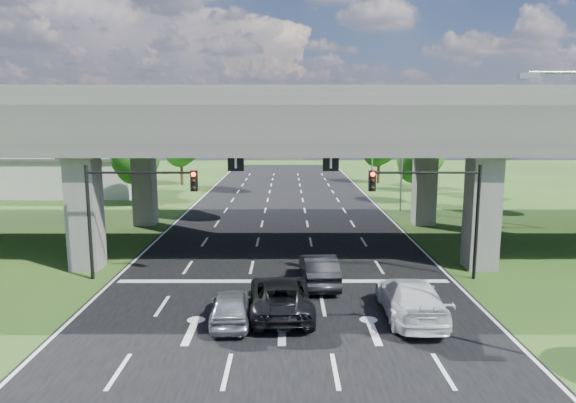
{
  "coord_description": "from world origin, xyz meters",
  "views": [
    {
      "loc": [
        0.2,
        -21.9,
        8.34
      ],
      "look_at": [
        0.25,
        6.75,
        3.67
      ],
      "focal_mm": 32.0,
      "sensor_mm": 36.0,
      "label": 1
    }
  ],
  "objects_px": {
    "signal_right": "(436,200)",
    "car_silver": "(231,306)",
    "car_trailing": "(280,296)",
    "streetlight_far": "(398,146)",
    "car_dark": "(319,269)",
    "car_white": "(411,299)",
    "streetlight_beyond": "(370,139)",
    "signal_left": "(130,200)"
  },
  "relations": [
    {
      "from": "car_silver",
      "to": "car_dark",
      "type": "distance_m",
      "value": 6.24
    },
    {
      "from": "car_white",
      "to": "car_trailing",
      "type": "xyz_separation_m",
      "value": [
        -5.49,
        0.47,
        -0.04
      ]
    },
    {
      "from": "streetlight_beyond",
      "to": "car_white",
      "type": "xyz_separation_m",
      "value": [
        -4.7,
        -41.33,
        -5.0
      ]
    },
    {
      "from": "signal_left",
      "to": "car_white",
      "type": "xyz_separation_m",
      "value": [
        13.22,
        -5.27,
        -3.34
      ]
    },
    {
      "from": "signal_right",
      "to": "signal_left",
      "type": "relative_size",
      "value": 1.0
    },
    {
      "from": "car_dark",
      "to": "car_white",
      "type": "height_order",
      "value": "car_white"
    },
    {
      "from": "signal_left",
      "to": "streetlight_far",
      "type": "height_order",
      "value": "streetlight_far"
    },
    {
      "from": "streetlight_beyond",
      "to": "car_trailing",
      "type": "height_order",
      "value": "streetlight_beyond"
    },
    {
      "from": "streetlight_beyond",
      "to": "streetlight_far",
      "type": "bearing_deg",
      "value": -90.0
    },
    {
      "from": "car_silver",
      "to": "car_white",
      "type": "relative_size",
      "value": 0.72
    },
    {
      "from": "signal_left",
      "to": "car_dark",
      "type": "relative_size",
      "value": 1.27
    },
    {
      "from": "streetlight_far",
      "to": "streetlight_beyond",
      "type": "bearing_deg",
      "value": 90.0
    },
    {
      "from": "car_dark",
      "to": "streetlight_far",
      "type": "bearing_deg",
      "value": -114.8
    },
    {
      "from": "streetlight_far",
      "to": "car_trailing",
      "type": "relative_size",
      "value": 1.79
    },
    {
      "from": "car_white",
      "to": "car_trailing",
      "type": "relative_size",
      "value": 1.01
    },
    {
      "from": "signal_right",
      "to": "car_silver",
      "type": "relative_size",
      "value": 1.48
    },
    {
      "from": "streetlight_beyond",
      "to": "car_trailing",
      "type": "xyz_separation_m",
      "value": [
        -10.19,
        -40.86,
        -5.04
      ]
    },
    {
      "from": "streetlight_far",
      "to": "signal_right",
      "type": "bearing_deg",
      "value": -96.47
    },
    {
      "from": "signal_left",
      "to": "streetlight_beyond",
      "type": "distance_m",
      "value": 40.3
    },
    {
      "from": "signal_right",
      "to": "signal_left",
      "type": "xyz_separation_m",
      "value": [
        -15.65,
        0.0,
        0.0
      ]
    },
    {
      "from": "streetlight_far",
      "to": "car_trailing",
      "type": "distance_m",
      "value": 27.34
    },
    {
      "from": "signal_right",
      "to": "signal_left",
      "type": "distance_m",
      "value": 15.65
    },
    {
      "from": "signal_left",
      "to": "car_dark",
      "type": "bearing_deg",
      "value": -5.59
    },
    {
      "from": "car_white",
      "to": "signal_right",
      "type": "bearing_deg",
      "value": -113.95
    },
    {
      "from": "car_silver",
      "to": "car_trailing",
      "type": "relative_size",
      "value": 0.73
    },
    {
      "from": "car_trailing",
      "to": "car_dark",
      "type": "bearing_deg",
      "value": -119.21
    },
    {
      "from": "car_trailing",
      "to": "signal_left",
      "type": "bearing_deg",
      "value": -34.97
    },
    {
      "from": "streetlight_far",
      "to": "car_silver",
      "type": "xyz_separation_m",
      "value": [
        -12.21,
        -25.86,
        -5.13
      ]
    },
    {
      "from": "signal_right",
      "to": "car_dark",
      "type": "xyz_separation_m",
      "value": [
        -6.02,
        -0.94,
        -3.38
      ]
    },
    {
      "from": "streetlight_far",
      "to": "car_trailing",
      "type": "height_order",
      "value": "streetlight_far"
    },
    {
      "from": "streetlight_far",
      "to": "car_white",
      "type": "xyz_separation_m",
      "value": [
        -4.7,
        -25.33,
        -5.0
      ]
    },
    {
      "from": "car_silver",
      "to": "car_trailing",
      "type": "height_order",
      "value": "car_trailing"
    },
    {
      "from": "car_trailing",
      "to": "streetlight_far",
      "type": "bearing_deg",
      "value": -115.41
    },
    {
      "from": "signal_right",
      "to": "car_silver",
      "type": "distance_m",
      "value": 12.02
    },
    {
      "from": "car_white",
      "to": "streetlight_beyond",
      "type": "bearing_deg",
      "value": -95.75
    },
    {
      "from": "signal_right",
      "to": "streetlight_far",
      "type": "height_order",
      "value": "streetlight_far"
    },
    {
      "from": "signal_right",
      "to": "streetlight_beyond",
      "type": "bearing_deg",
      "value": 86.39
    },
    {
      "from": "signal_right",
      "to": "signal_left",
      "type": "bearing_deg",
      "value": 180.0
    },
    {
      "from": "streetlight_far",
      "to": "car_dark",
      "type": "distance_m",
      "value": 23.14
    },
    {
      "from": "signal_right",
      "to": "car_white",
      "type": "relative_size",
      "value": 1.06
    },
    {
      "from": "signal_right",
      "to": "streetlight_beyond",
      "type": "height_order",
      "value": "streetlight_beyond"
    },
    {
      "from": "signal_left",
      "to": "streetlight_far",
      "type": "xyz_separation_m",
      "value": [
        17.92,
        20.06,
        1.66
      ]
    }
  ]
}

